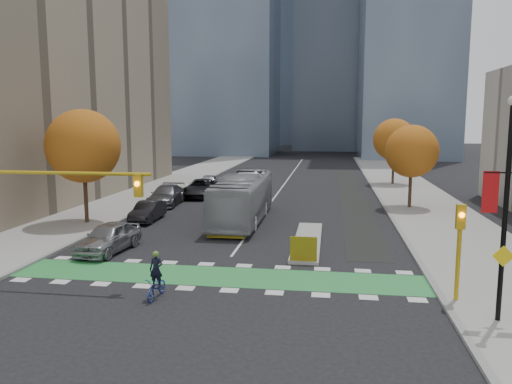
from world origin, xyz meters
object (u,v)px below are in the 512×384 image
(tree_west, at_px, (83,146))
(tree_east_far, at_px, (394,140))
(tree_east_near, at_px, (412,151))
(bus, at_px, (243,198))
(parked_car_b, at_px, (148,211))
(hazard_board, at_px, (303,249))
(traffic_signal_west, at_px, (35,196))
(parked_car_c, at_px, (166,195))
(banner_lamppost, at_px, (506,200))
(parked_car_d, at_px, (201,188))
(cyclist, at_px, (157,282))
(parked_car_a, at_px, (109,237))
(traffic_signal_east, at_px, (459,238))
(parked_car_e, at_px, (209,182))

(tree_west, xyz_separation_m, tree_east_far, (24.50, 26.00, -0.38))
(tree_east_near, relative_size, bus, 0.56)
(parked_car_b, bearing_deg, hazard_board, -39.19)
(traffic_signal_west, bearing_deg, parked_car_c, 92.88)
(banner_lamppost, distance_m, parked_car_d, 34.09)
(cyclist, height_order, parked_car_a, cyclist)
(traffic_signal_east, bearing_deg, parked_car_c, 132.48)
(traffic_signal_west, relative_size, parked_car_b, 1.93)
(cyclist, height_order, parked_car_e, cyclist)
(traffic_signal_east, bearing_deg, parked_car_d, 123.86)
(tree_west, height_order, tree_east_near, tree_west)
(tree_west, distance_m, parked_car_a, 9.80)
(tree_west, height_order, parked_car_b, tree_west)
(tree_east_far, distance_m, cyclist, 42.52)
(tree_west, relative_size, traffic_signal_east, 2.01)
(parked_car_e, bearing_deg, parked_car_a, -96.75)
(tree_east_near, xyz_separation_m, tree_east_far, (0.50, 16.00, 0.38))
(tree_east_near, bearing_deg, bus, -150.67)
(hazard_board, height_order, tree_east_far, tree_east_far)
(hazard_board, relative_size, tree_west, 0.17)
(parked_car_a, bearing_deg, hazard_board, 1.79)
(hazard_board, distance_m, banner_lamppost, 10.76)
(traffic_signal_east, height_order, parked_car_e, traffic_signal_east)
(hazard_board, relative_size, parked_car_d, 0.23)
(cyclist, distance_m, parked_car_a, 8.57)
(hazard_board, bearing_deg, banner_lamppost, -41.79)
(cyclist, height_order, parked_car_d, cyclist)
(parked_car_c, relative_size, parked_car_d, 0.95)
(tree_east_far, xyz_separation_m, cyclist, (-14.33, -39.77, -4.56))
(traffic_signal_east, distance_m, parked_car_a, 18.52)
(tree_east_near, height_order, tree_east_far, tree_east_far)
(tree_east_far, bearing_deg, tree_east_near, -91.79)
(tree_west, xyz_separation_m, parked_car_e, (4.39, 18.79, -4.80))
(tree_east_far, xyz_separation_m, bus, (-13.54, -23.33, -3.49))
(tree_east_far, bearing_deg, traffic_signal_east, -92.97)
(parked_car_e, bearing_deg, traffic_signal_west, -98.50)
(cyclist, bearing_deg, banner_lamppost, 0.54)
(tree_west, bearing_deg, parked_car_a, -54.92)
(parked_car_a, bearing_deg, bus, 63.93)
(bus, bearing_deg, tree_west, -166.71)
(tree_east_near, height_order, parked_car_a, tree_east_near)
(parked_car_b, relative_size, parked_car_d, 0.71)
(bus, relative_size, parked_car_e, 2.64)
(hazard_board, relative_size, tree_east_near, 0.20)
(tree_east_far, bearing_deg, banner_lamppost, -91.41)
(bus, relative_size, parked_car_a, 2.54)
(parked_car_d, bearing_deg, bus, -63.57)
(parked_car_e, bearing_deg, tree_east_far, 11.81)
(traffic_signal_west, distance_m, parked_car_c, 21.56)
(banner_lamppost, distance_m, parked_car_c, 31.25)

